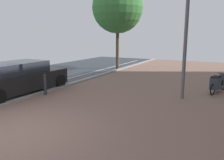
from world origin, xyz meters
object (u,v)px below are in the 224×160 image
Objects in this scene: scooter_mid at (217,84)px; street_tree at (118,8)px; lamp_post at (188,7)px; bollard_far at (45,85)px; parked_car_near at (18,78)px.

scooter_mid is 9.53m from street_tree.
street_tree is at bearing 134.30° from lamp_post.
bollard_far is (-5.33, -2.21, -3.16)m from lamp_post.
bollard_far is (0.74, -8.43, -4.07)m from street_tree.
scooter_mid is at bearing 53.39° from lamp_post.
scooter_mid is 8.83m from parked_car_near.
street_tree is (-7.26, 4.63, 4.09)m from scooter_mid.
parked_car_near is 9.56m from street_tree.
street_tree reaches higher than bollard_far.
street_tree is 9.39m from bollard_far.
lamp_post reaches higher than parked_car_near.
parked_car_near is 7.67m from lamp_post.
parked_car_near is at bearing -166.86° from bollard_far.
street_tree is 7.22× the size of bollard_far.
scooter_mid is 0.28× the size of street_tree.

